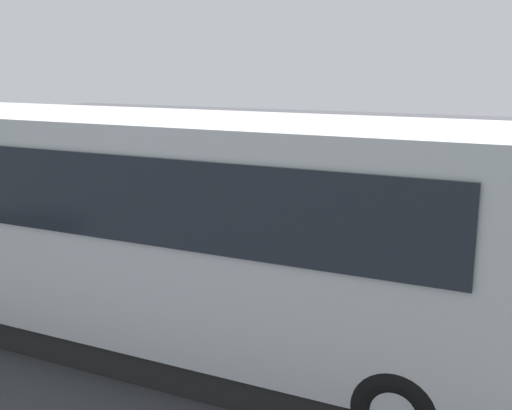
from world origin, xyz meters
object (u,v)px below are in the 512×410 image
(spectator_far_right, at_px, (160,213))
(parked_motorcycle_silver, at_px, (290,278))
(spectator_left, at_px, (317,236))
(stunt_motorcycle, at_px, (223,182))
(spectator_centre, at_px, (271,233))
(spectator_far_left, at_px, (387,251))
(spectator_right, at_px, (209,223))
(tour_bus, at_px, (179,236))
(traffic_cone, at_px, (296,215))

(spectator_far_right, height_order, parked_motorcycle_silver, spectator_far_right)
(spectator_left, bearing_deg, stunt_motorcycle, -44.55)
(spectator_centre, distance_m, parked_motorcycle_silver, 1.14)
(spectator_far_left, xyz_separation_m, spectator_left, (1.23, -0.15, 0.05))
(parked_motorcycle_silver, bearing_deg, stunt_motorcycle, -50.64)
(spectator_right, distance_m, stunt_motorcycle, 4.03)
(spectator_right, bearing_deg, spectator_far_right, -6.45)
(tour_bus, xyz_separation_m, spectator_far_left, (-2.25, -2.55, -0.63))
(tour_bus, height_order, traffic_cone, tour_bus)
(spectator_far_left, relative_size, stunt_motorcycle, 0.90)
(stunt_motorcycle, distance_m, traffic_cone, 1.99)
(spectator_far_right, height_order, stunt_motorcycle, stunt_motorcycle)
(spectator_far_right, bearing_deg, parked_motorcycle_silver, 164.45)
(spectator_far_left, xyz_separation_m, traffic_cone, (3.29, -4.38, -0.71))
(tour_bus, bearing_deg, parked_motorcycle_silver, -110.09)
(spectator_left, distance_m, spectator_far_right, 3.35)
(spectator_far_right, height_order, traffic_cone, spectator_far_right)
(parked_motorcycle_silver, height_order, stunt_motorcycle, stunt_motorcycle)
(spectator_left, relative_size, spectator_right, 1.04)
(parked_motorcycle_silver, xyz_separation_m, stunt_motorcycle, (3.61, -4.40, 0.57))
(spectator_far_right, bearing_deg, spectator_left, 175.60)
(spectator_far_right, distance_m, traffic_cone, 4.24)
(spectator_centre, height_order, spectator_far_right, spectator_far_right)
(stunt_motorcycle, xyz_separation_m, traffic_cone, (-1.80, -0.43, -0.75))
(spectator_left, relative_size, parked_motorcycle_silver, 0.87)
(parked_motorcycle_silver, bearing_deg, spectator_far_left, -163.02)
(spectator_right, bearing_deg, spectator_far_left, 175.36)
(tour_bus, distance_m, stunt_motorcycle, 7.12)
(stunt_motorcycle, bearing_deg, traffic_cone, -166.55)
(traffic_cone, bearing_deg, spectator_centre, 105.52)
(tour_bus, relative_size, stunt_motorcycle, 4.94)
(parked_motorcycle_silver, distance_m, traffic_cone, 5.16)
(stunt_motorcycle, bearing_deg, spectator_right, 114.54)
(spectator_right, height_order, spectator_far_right, spectator_far_right)
(tour_bus, distance_m, spectator_right, 3.12)
(spectator_far_left, relative_size, spectator_right, 0.99)
(spectator_left, distance_m, parked_motorcycle_silver, 0.88)
(spectator_centre, relative_size, parked_motorcycle_silver, 0.81)
(spectator_centre, relative_size, traffic_cone, 2.65)
(spectator_far_left, bearing_deg, traffic_cone, -53.09)
(spectator_right, height_order, stunt_motorcycle, stunt_motorcycle)
(tour_bus, height_order, spectator_far_left, tour_bus)
(tour_bus, bearing_deg, spectator_left, -110.63)
(traffic_cone, bearing_deg, stunt_motorcycle, 13.45)
(spectator_centre, distance_m, traffic_cone, 4.27)
(tour_bus, bearing_deg, spectator_right, -67.67)
(spectator_far_left, bearing_deg, spectator_centre, -8.31)
(spectator_left, xyz_separation_m, spectator_far_right, (3.34, -0.26, 0.02))
(spectator_far_left, height_order, spectator_centre, spectator_far_left)
(spectator_far_right, bearing_deg, tour_bus, 128.05)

